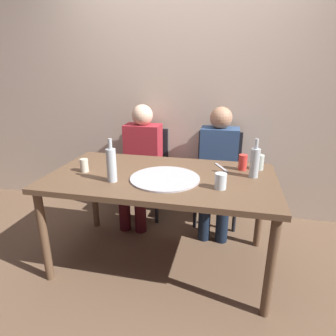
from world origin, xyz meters
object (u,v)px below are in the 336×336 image
Objects in this scene: soda_can at (243,162)px; chair_right at (218,171)px; chair_left at (146,166)px; pizza_tray at (165,178)px; wine_bottle at (255,162)px; table_knife at (221,167)px; tumbler_near at (84,165)px; guest_in_beanie at (218,164)px; beer_bottle at (111,165)px; tumbler_far at (221,181)px; guest_in_sweater at (141,158)px; wine_glass at (259,162)px; dining_table at (162,184)px.

chair_right is at bearing 108.92° from soda_can.
chair_left is at bearing 148.37° from soda_can.
wine_bottle is at bearing 16.28° from pizza_tray.
soda_can is 0.17m from table_knife.
soda_can reaches higher than tumbler_near.
wine_bottle is 1.30× the size of table_knife.
wine_bottle is at bearing 115.29° from guest_in_beanie.
beer_bottle is 0.87m from table_knife.
chair_right is (-0.04, 0.59, -0.24)m from table_knife.
tumbler_far is at bearing 154.14° from table_knife.
beer_bottle is 3.06× the size of tumbler_near.
pizza_tray is 1.05m from chair_left.
chair_left is (-0.43, 0.93, -0.25)m from pizza_tray.
guest_in_sweater is (-0.43, 0.78, -0.12)m from pizza_tray.
wine_glass reaches higher than tumbler_far.
beer_bottle is at bearing -177.40° from tumbler_far.
tumbler_far is at bearing 93.22° from chair_right.
tumbler_far is 0.53m from wine_glass.
beer_bottle is at bearing -154.66° from wine_glass.
wine_bottle is 0.32× the size of chair_right.
guest_in_beanie reaches higher than wine_glass.
dining_table is at bearing 114.49° from chair_left.
beer_bottle is 1.11m from chair_left.
table_knife is at bearing 41.45° from pizza_tray.
table_knife is 0.24× the size of chair_left.
pizza_tray is at bearing 18.94° from beer_bottle.
dining_table is at bearing 118.96° from guest_in_sweater.
wine_bottle is 0.24× the size of guest_in_beanie.
guest_in_beanie is at bearing -21.71° from table_knife.
table_knife is 0.24× the size of chair_right.
guest_in_sweater is (-0.83, 0.86, -0.17)m from tumbler_far.
chair_right is at bearing 110.66° from wine_bottle.
table_knife is 0.19× the size of guest_in_sweater.
tumbler_far reaches higher than table_knife.
soda_can is 1.09m from guest_in_sweater.
beer_bottle is 1.31m from chair_right.
tumbler_near is at bearing 74.85° from guest_in_sweater.
dining_table is 14.12× the size of wine_glass.
dining_table is 1.43× the size of guest_in_beanie.
wine_bottle is 1.34m from chair_left.
beer_bottle is (-0.97, -0.30, 0.01)m from wine_bottle.
guest_in_sweater reaches higher than wine_glass.
soda_can reaches higher than dining_table.
wine_bottle is at bearing 7.28° from tumbler_near.
chair_right is at bearing 56.73° from beer_bottle.
tumbler_near is 0.11× the size of chair_left.
wine_bottle reaches higher than tumbler_far.
beer_bottle reaches higher than table_knife.
soda_can is 1.19m from chair_left.
wine_glass is at bearing 28.45° from pizza_tray.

